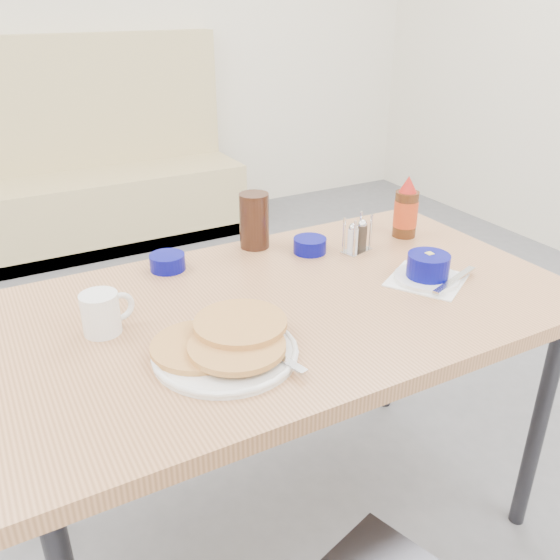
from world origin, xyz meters
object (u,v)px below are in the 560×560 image
dining_table (286,322)px  amber_tumbler (254,221)px  butter_bowl (310,245)px  syrup_bottle (406,211)px  booth_bench (83,189)px  condiment_caddy (357,239)px  coffee_mug (102,312)px  creamer_bowl (168,262)px  grits_setting (428,270)px  pancake_plate (226,345)px

dining_table → amber_tumbler: 0.38m
butter_bowl → syrup_bottle: 0.33m
booth_bench → condiment_caddy: bearing=-82.2°
butter_bowl → syrup_bottle: (0.32, -0.03, 0.06)m
condiment_caddy → booth_bench: bearing=81.5°
amber_tumbler → syrup_bottle: 0.46m
coffee_mug → creamer_bowl: coffee_mug is taller
butter_bowl → syrup_bottle: bearing=-5.4°
booth_bench → dining_table: (0.00, -2.53, 0.35)m
booth_bench → grits_setting: (0.37, -2.62, 0.44)m
dining_table → pancake_plate: bearing=-147.1°
dining_table → syrup_bottle: (0.52, 0.20, 0.14)m
coffee_mug → condiment_caddy: condiment_caddy is taller
booth_bench → coffee_mug: booth_bench is taller
booth_bench → grits_setting: size_ratio=7.22×
creamer_bowl → syrup_bottle: syrup_bottle is taller
pancake_plate → grits_setting: (0.60, 0.07, 0.01)m
condiment_caddy → dining_table: bearing=-169.3°
grits_setting → coffee_mug: bearing=169.5°
creamer_bowl → syrup_bottle: bearing=-9.1°
syrup_bottle → dining_table: bearing=-159.5°
grits_setting → butter_bowl: 0.35m
pancake_plate → amber_tumbler: (0.31, 0.49, 0.06)m
dining_table → condiment_caddy: size_ratio=13.08×
dining_table → coffee_mug: coffee_mug is taller
condiment_caddy → amber_tumbler: bearing=127.9°
coffee_mug → butter_bowl: coffee_mug is taller
pancake_plate → butter_bowl: (0.43, 0.37, -0.00)m
coffee_mug → butter_bowl: (0.63, 0.16, -0.03)m
condiment_caddy → grits_setting: bearing=-95.7°
butter_bowl → condiment_caddy: size_ratio=0.89×
booth_bench → coffee_mug: bearing=-99.7°
grits_setting → syrup_bottle: 0.32m
dining_table → amber_tumbler: size_ratio=8.69×
butter_bowl → pancake_plate: bearing=-139.2°
butter_bowl → creamer_bowl: bearing=168.0°
booth_bench → syrup_bottle: 2.45m
coffee_mug → booth_bench: bearing=80.3°
condiment_caddy → syrup_bottle: size_ratio=0.57×
dining_table → creamer_bowl: creamer_bowl is taller
dining_table → pancake_plate: 0.28m
creamer_bowl → amber_tumbler: 0.29m
dining_table → condiment_caddy: condiment_caddy is taller
pancake_plate → grits_setting: bearing=6.2°
coffee_mug → syrup_bottle: size_ratio=0.64×
creamer_bowl → amber_tumbler: amber_tumbler is taller
amber_tumbler → condiment_caddy: 0.30m
butter_bowl → condiment_caddy: 0.14m
syrup_bottle → pancake_plate: bearing=-155.5°
grits_setting → creamer_bowl: 0.69m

